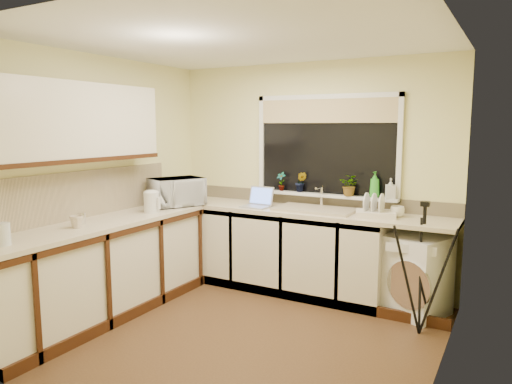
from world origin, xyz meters
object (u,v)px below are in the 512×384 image
object	(u,v)px
washing_machine	(415,274)
plant_d	(350,185)
microwave	(177,192)
steel_jar	(82,218)
glass_jug	(2,234)
cup_back	(397,212)
laptop	(258,202)
cup_left	(76,222)
plant_a	(281,181)
soap_bottle_clear	(391,188)
plant_b	(301,182)
dish_rack	(376,214)
tripod	(422,269)
kettle	(152,202)
soap_bottle_green	(375,185)

from	to	relation	value
washing_machine	plant_d	xyz separation A→B (m)	(-0.72, 0.20, 0.79)
plant_d	microwave	bearing A→B (deg)	-159.96
microwave	steel_jar	bearing A→B (deg)	-160.77
steel_jar	glass_jug	bearing A→B (deg)	-82.25
cup_back	laptop	bearing A→B (deg)	-174.63
glass_jug	cup_left	bearing A→B (deg)	91.65
plant_a	cup_left	distance (m)	2.23
plant_a	cup_back	bearing A→B (deg)	-6.64
washing_machine	soap_bottle_clear	xyz separation A→B (m)	(-0.31, 0.22, 0.78)
plant_d	plant_b	bearing A→B (deg)	176.89
laptop	dish_rack	distance (m)	1.27
microwave	washing_machine	bearing A→B (deg)	-55.01
tripod	plant_a	size ratio (longest dim) A/B	5.51
dish_rack	soap_bottle_clear	bearing A→B (deg)	56.64
glass_jug	tripod	bearing A→B (deg)	37.48
cup_back	cup_left	distance (m)	2.95
cup_back	plant_b	bearing A→B (deg)	171.40
laptop	glass_jug	bearing A→B (deg)	-106.63
tripod	steel_jar	xyz separation A→B (m)	(-2.73, -1.19, 0.38)
kettle	glass_jug	world-z (taller)	kettle
glass_jug	plant_a	distance (m)	2.85
kettle	plant_b	size ratio (longest dim) A/B	0.93
soap_bottle_green	plant_b	bearing A→B (deg)	179.53
washing_machine	glass_jug	world-z (taller)	glass_jug
tripod	glass_jug	xyz separation A→B (m)	(-2.62, -2.01, 0.41)
washing_machine	soap_bottle_clear	size ratio (longest dim) A/B	3.70
cup_back	cup_left	world-z (taller)	same
dish_rack	soap_bottle_green	xyz separation A→B (m)	(-0.08, 0.25, 0.25)
plant_a	plant_b	xyz separation A→B (m)	(0.23, 0.01, 0.01)
plant_b	cup_back	bearing A→B (deg)	-8.60
plant_b	plant_d	bearing A→B (deg)	-3.11
plant_a	kettle	bearing A→B (deg)	-129.33
soap_bottle_green	laptop	bearing A→B (deg)	-166.05
glass_jug	cup_back	size ratio (longest dim) A/B	1.26
steel_jar	washing_machine	bearing A→B (deg)	32.34
tripod	cup_back	bearing A→B (deg)	138.55
washing_machine	kettle	world-z (taller)	kettle
kettle	plant_d	world-z (taller)	plant_d
washing_machine	plant_a	size ratio (longest dim) A/B	3.60
dish_rack	tripod	xyz separation A→B (m)	(0.52, -0.43, -0.35)
kettle	plant_a	distance (m)	1.45
soap_bottle_green	cup_left	size ratio (longest dim) A/B	2.34
tripod	soap_bottle_clear	world-z (taller)	soap_bottle_clear
kettle	microwave	xyz separation A→B (m)	(-0.04, 0.46, 0.05)
washing_machine	cup_back	bearing A→B (deg)	-176.40
steel_jar	soap_bottle_clear	xyz separation A→B (m)	(2.28, 1.86, 0.20)
dish_rack	tripod	bearing A→B (deg)	-55.48
plant_d	cup_back	bearing A→B (deg)	-14.39
cup_left	microwave	bearing A→B (deg)	88.81
cup_back	soap_bottle_clear	bearing A→B (deg)	125.29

